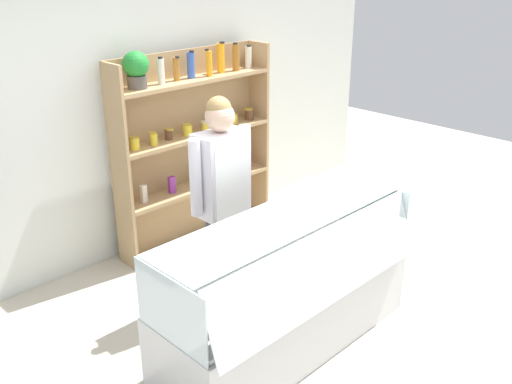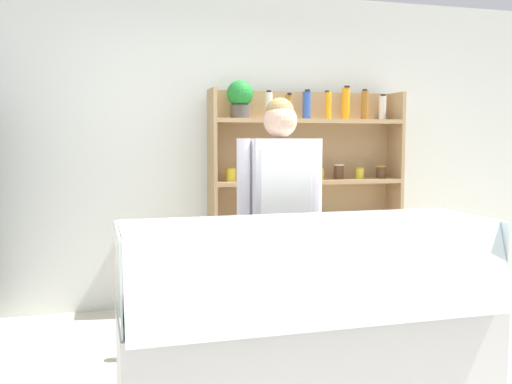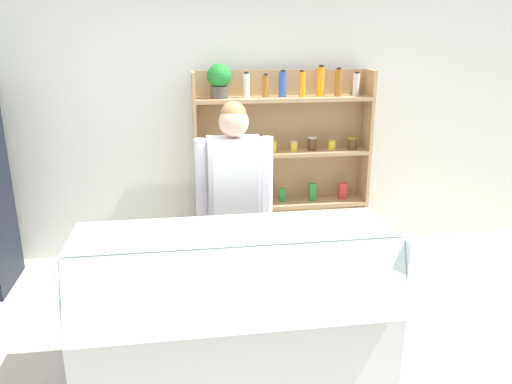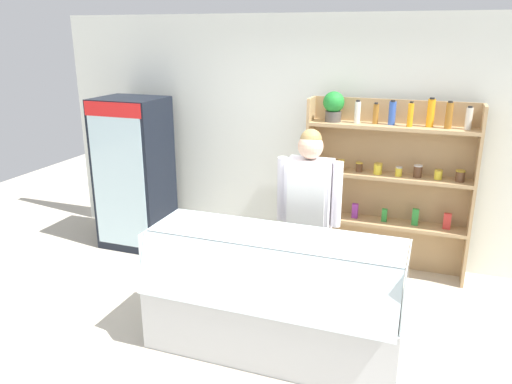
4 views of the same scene
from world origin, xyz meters
The scene contains 5 objects.
ground_plane centered at (0.00, 0.00, 0.00)m, with size 12.00×12.00×0.00m, color beige.
back_wall centered at (0.00, 2.08, 1.35)m, with size 6.80×0.10×2.70m, color silver.
shelving_unit centered at (0.59, 1.82, 1.07)m, with size 1.70×0.29×1.92m.
deli_display_case centered at (-0.04, -0.02, 0.31)m, with size 2.02×0.75×1.01m.
shop_clerk centered at (0.04, 0.74, 1.02)m, with size 0.59×0.25×1.71m.
Camera 3 is at (-0.34, -2.86, 2.17)m, focal length 35.00 mm.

